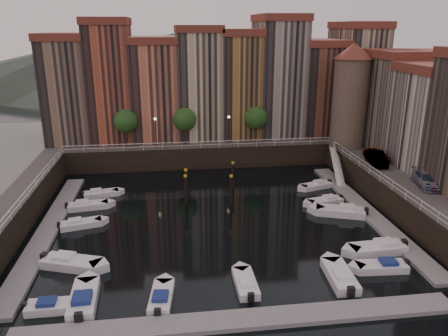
{
  "coord_description": "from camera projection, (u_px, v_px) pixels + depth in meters",
  "views": [
    {
      "loc": [
        -4.36,
        -41.19,
        18.9
      ],
      "look_at": [
        1.6,
        4.0,
        4.01
      ],
      "focal_mm": 35.0,
      "sensor_mm": 36.0,
      "label": 1
    }
  ],
  "objects": [
    {
      "name": "car_c",
      "position": [
        426.0,
        180.0,
        45.0
      ],
      "size": [
        3.05,
        5.21,
        1.42
      ],
      "primitive_type": "imported",
      "rotation": [
        0.0,
        0.0,
        -0.23
      ],
      "color": "gray",
      "rests_on": "quay_right"
    },
    {
      "name": "ground",
      "position": [
        214.0,
        217.0,
        45.22
      ],
      "size": [
        200.0,
        200.0,
        0.0
      ],
      "primitive_type": "plane",
      "color": "black",
      "rests_on": "ground"
    },
    {
      "name": "gangway",
      "position": [
        337.0,
        164.0,
        56.18
      ],
      "size": [
        2.78,
        8.32,
        3.73
      ],
      "color": "white",
      "rests_on": "ground"
    },
    {
      "name": "dock_left",
      "position": [
        49.0,
        229.0,
        42.21
      ],
      "size": [
        2.0,
        28.0,
        0.35
      ],
      "primitive_type": "cube",
      "color": "gray",
      "rests_on": "ground"
    },
    {
      "name": "railings",
      "position": [
        209.0,
        168.0,
        48.65
      ],
      "size": [
        36.08,
        34.04,
        0.52
      ],
      "color": "white",
      "rests_on": "ground"
    },
    {
      "name": "boat_near_3",
      "position": [
        340.0,
        276.0,
        33.84
      ],
      "size": [
        2.07,
        5.02,
        1.14
      ],
      "rotation": [
        0.0,
        0.0,
        1.51
      ],
      "color": "white",
      "rests_on": "ground"
    },
    {
      "name": "mountains",
      "position": [
        183.0,
        60.0,
        146.64
      ],
      "size": [
        145.0,
        100.0,
        18.0
      ],
      "color": "#2D382D",
      "rests_on": "ground"
    },
    {
      "name": "boat_right_1",
      "position": [
        379.0,
        248.0,
        38.06
      ],
      "size": [
        5.23,
        2.13,
        1.19
      ],
      "rotation": [
        0.0,
        0.0,
        3.19
      ],
      "color": "white",
      "rests_on": "ground"
    },
    {
      "name": "right_terrace",
      "position": [
        443.0,
        113.0,
        49.13
      ],
      "size": [
        9.3,
        24.3,
        14.0
      ],
      "color": "gray",
      "rests_on": "quay_right"
    },
    {
      "name": "quay_far",
      "position": [
        196.0,
        141.0,
        69.26
      ],
      "size": [
        80.0,
        20.0,
        3.0
      ],
      "primitive_type": "cube",
      "color": "black",
      "rests_on": "ground"
    },
    {
      "name": "car_a",
      "position": [
        376.0,
        156.0,
        53.61
      ],
      "size": [
        2.13,
        4.34,
        1.42
      ],
      "primitive_type": "imported",
      "rotation": [
        0.0,
        0.0,
        0.11
      ],
      "color": "gray",
      "rests_on": "quay_right"
    },
    {
      "name": "boat_near_0",
      "position": [
        84.0,
        300.0,
        30.97
      ],
      "size": [
        2.01,
        5.06,
        1.15
      ],
      "rotation": [
        0.0,
        0.0,
        1.61
      ],
      "color": "white",
      "rests_on": "ground"
    },
    {
      "name": "corner_tower",
      "position": [
        350.0,
        94.0,
        58.21
      ],
      "size": [
        5.2,
        5.2,
        13.8
      ],
      "color": "#6B5B4C",
      "rests_on": "quay_right"
    },
    {
      "name": "boat_right_2",
      "position": [
        342.0,
        211.0,
        45.64
      ],
      "size": [
        5.37,
        3.51,
        1.21
      ],
      "rotation": [
        0.0,
        0.0,
        2.79
      ],
      "color": "white",
      "rests_on": "ground"
    },
    {
      "name": "boat_near_2",
      "position": [
        246.0,
        284.0,
        32.98
      ],
      "size": [
        1.56,
        4.25,
        0.97
      ],
      "rotation": [
        0.0,
        0.0,
        1.58
      ],
      "color": "white",
      "rests_on": "ground"
    },
    {
      "name": "dock_right",
      "position": [
        367.0,
        211.0,
        46.24
      ],
      "size": [
        2.0,
        28.0,
        0.35
      ],
      "primitive_type": "cube",
      "color": "gray",
      "rests_on": "ground"
    },
    {
      "name": "car_b",
      "position": [
        376.0,
        159.0,
        51.95
      ],
      "size": [
        2.54,
        5.04,
        1.58
      ],
      "primitive_type": "imported",
      "rotation": [
        0.0,
        0.0,
        -0.19
      ],
      "color": "gray",
      "rests_on": "quay_right"
    },
    {
      "name": "boat_left_3",
      "position": [
        87.0,
        206.0,
        47.27
      ],
      "size": [
        4.56,
        2.19,
        1.03
      ],
      "rotation": [
        0.0,
        0.0,
        0.14
      ],
      "color": "white",
      "rests_on": "ground"
    },
    {
      "name": "street_lamps",
      "position": [
        192.0,
        126.0,
        59.48
      ],
      "size": [
        10.36,
        0.36,
        4.18
      ],
      "color": "black",
      "rests_on": "quay_far"
    },
    {
      "name": "boat_left_1",
      "position": [
        70.0,
        263.0,
        35.77
      ],
      "size": [
        5.26,
        3.41,
        1.19
      ],
      "rotation": [
        0.0,
        0.0,
        -0.35
      ],
      "color": "white",
      "rests_on": "ground"
    },
    {
      "name": "dock_near",
      "position": [
        241.0,
        320.0,
        29.15
      ],
      "size": [
        30.0,
        2.0,
        0.35
      ],
      "primitive_type": "cube",
      "color": "gray",
      "rests_on": "ground"
    },
    {
      "name": "promenade_trees",
      "position": [
        190.0,
        120.0,
        60.16
      ],
      "size": [
        21.2,
        3.2,
        5.2
      ],
      "color": "black",
      "rests_on": "quay_far"
    },
    {
      "name": "boat_left_4",
      "position": [
        100.0,
        194.0,
        50.71
      ],
      "size": [
        4.27,
        2.28,
        0.96
      ],
      "rotation": [
        0.0,
        0.0,
        0.21
      ],
      "color": "white",
      "rests_on": "ground"
    },
    {
      "name": "boat_right_0",
      "position": [
        382.0,
        267.0,
        35.31
      ],
      "size": [
        4.37,
        1.82,
        0.99
      ],
      "rotation": [
        0.0,
        0.0,
        3.08
      ],
      "color": "white",
      "rests_on": "ground"
    },
    {
      "name": "far_terrace",
      "position": [
        218.0,
        82.0,
        64.38
      ],
      "size": [
        48.7,
        10.3,
        17.5
      ],
      "color": "#7D634F",
      "rests_on": "quay_far"
    },
    {
      "name": "boat_right_4",
      "position": [
        317.0,
        185.0,
        53.29
      ],
      "size": [
        4.24,
        2.62,
        0.95
      ],
      "rotation": [
        0.0,
        0.0,
        3.45
      ],
      "color": "white",
      "rests_on": "ground"
    },
    {
      "name": "mooring_pilings",
      "position": [
        209.0,
        185.0,
        49.56
      ],
      "size": [
        6.22,
        5.11,
        3.78
      ],
      "color": "black",
      "rests_on": "ground"
    },
    {
      "name": "boat_right_3",
      "position": [
        326.0,
        201.0,
        48.54
      ],
      "size": [
        4.3,
        2.25,
        0.96
      ],
      "rotation": [
        0.0,
        0.0,
        3.33
      ],
      "color": "white",
      "rests_on": "ground"
    },
    {
      "name": "boat_near_1",
      "position": [
        161.0,
        298.0,
        31.29
      ],
      "size": [
        1.99,
        4.31,
        0.97
      ],
      "rotation": [
        0.0,
        0.0,
        1.45
      ],
      "color": "white",
      "rests_on": "ground"
    },
    {
      "name": "boat_left_0",
      "position": [
        54.0,
        306.0,
        30.35
      ],
      "size": [
        4.1,
        1.49,
        0.94
      ],
      "rotation": [
        0.0,
        0.0,
        -0.0
      ],
      "color": "white",
      "rests_on": "ground"
    },
    {
      "name": "boat_left_2",
      "position": [
        80.0,
        224.0,
        42.96
      ],
      "size": [
        4.28,
        2.41,
        0.96
      ],
      "rotation": [
        0.0,
        0.0,
        0.24
      ],
      "color": "white",
      "rests_on": "ground"
    }
  ]
}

